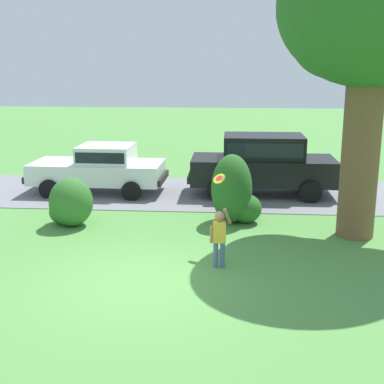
% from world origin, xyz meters
% --- Properties ---
extents(ground_plane, '(80.00, 80.00, 0.00)m').
position_xyz_m(ground_plane, '(0.00, 0.00, 0.00)').
color(ground_plane, '#518E42').
extents(driveway_strip, '(28.00, 4.40, 0.02)m').
position_xyz_m(driveway_strip, '(0.00, 7.07, 0.01)').
color(driveway_strip, slate).
rests_on(driveway_strip, ground).
extents(oak_tree_large, '(4.57, 4.23, 7.15)m').
position_xyz_m(oak_tree_large, '(4.84, 3.29, 5.09)').
color(oak_tree_large, brown).
rests_on(oak_tree_large, ground).
extents(shrub_near_tree, '(1.20, 1.11, 1.26)m').
position_xyz_m(shrub_near_tree, '(-2.50, 3.44, 0.58)').
color(shrub_near_tree, '#33702B').
rests_on(shrub_near_tree, ground).
extents(shrub_centre_left, '(1.34, 1.26, 1.82)m').
position_xyz_m(shrub_centre_left, '(1.74, 4.04, 0.81)').
color(shrub_centre_left, '#286023').
rests_on(shrub_centre_left, ground).
extents(parked_sedan, '(4.44, 2.17, 1.56)m').
position_xyz_m(parked_sedan, '(-2.58, 7.00, 0.85)').
color(parked_sedan, white).
rests_on(parked_sedan, ground).
extents(parked_suv, '(4.71, 2.12, 1.92)m').
position_xyz_m(parked_suv, '(2.64, 7.10, 1.08)').
color(parked_suv, black).
rests_on(parked_suv, ground).
extents(child_thrower, '(0.45, 0.29, 1.29)m').
position_xyz_m(child_thrower, '(1.43, 0.85, 0.72)').
color(child_thrower, '#4C608C').
rests_on(child_thrower, ground).
extents(frisbee, '(0.32, 0.26, 0.27)m').
position_xyz_m(frisbee, '(1.39, 1.86, 1.66)').
color(frisbee, yellow).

